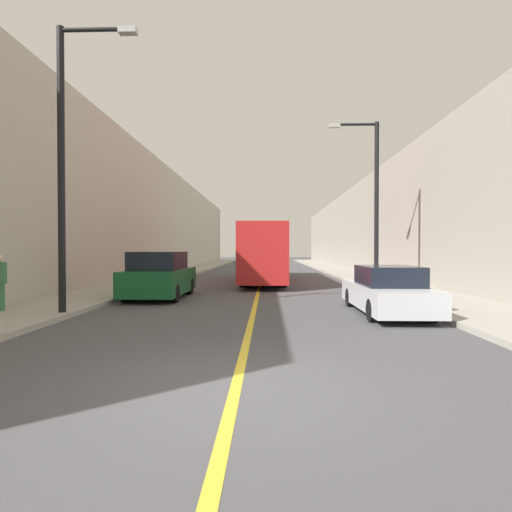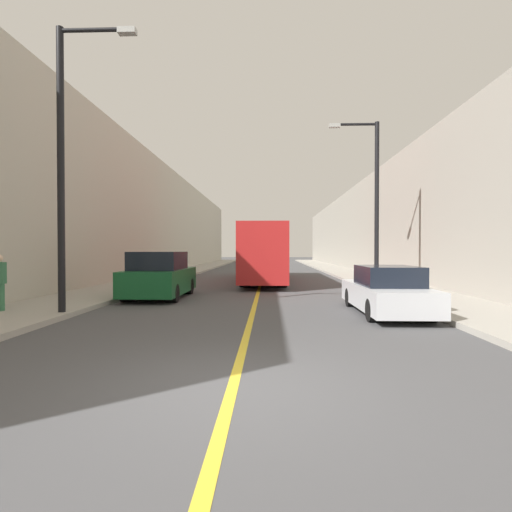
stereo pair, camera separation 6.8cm
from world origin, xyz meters
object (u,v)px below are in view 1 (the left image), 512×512
street_lamp_left (67,152)px  street_lamp_right (373,195)px  parked_suv_left (160,277)px  car_right_near (387,292)px  bus (264,253)px

street_lamp_left → street_lamp_right: size_ratio=1.06×
parked_suv_left → car_right_near: parked_suv_left is taller
bus → street_lamp_left: 14.60m
bus → street_lamp_right: (5.01, -6.01, 2.69)m
bus → parked_suv_left: (-4.05, -8.64, -0.88)m
bus → street_lamp_left: (-5.41, -13.24, 2.92)m
bus → car_right_near: (3.81, -12.29, -1.08)m
car_right_near → street_lamp_right: 7.42m
parked_suv_left → car_right_near: 8.68m
street_lamp_left → bus: bearing=67.8°
street_lamp_left → street_lamp_right: 12.68m
parked_suv_left → street_lamp_left: bearing=-106.4°
street_lamp_left → car_right_near: bearing=5.9°
car_right_near → street_lamp_right: bearing=79.2°
street_lamp_right → parked_suv_left: bearing=-163.8°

